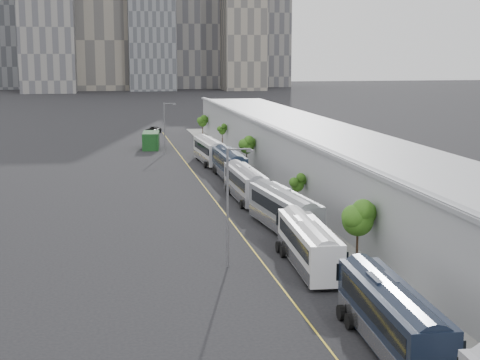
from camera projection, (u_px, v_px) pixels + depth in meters
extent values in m
cube|color=gray|center=(326.00, 211.00, 76.18)|extent=(10.00, 170.00, 0.12)
cube|color=gold|center=(226.00, 215.00, 74.30)|extent=(0.12, 160.00, 0.02)
cube|color=gray|center=(364.00, 178.00, 76.33)|extent=(12.00, 160.00, 6.80)
cube|color=gray|center=(364.00, 155.00, 75.91)|extent=(12.45, 160.40, 2.57)
cube|color=gray|center=(309.00, 145.00, 74.65)|extent=(0.30, 160.00, 0.40)
cube|color=gray|center=(244.00, 9.00, 319.42)|extent=(18.00, 18.00, 70.00)
cube|color=black|center=(391.00, 317.00, 40.46)|extent=(3.23, 12.88, 3.09)
cube|color=black|center=(393.00, 308.00, 40.17)|extent=(3.21, 11.35, 1.05)
cube|color=silver|center=(390.00, 334.00, 40.63)|extent=(3.25, 12.63, 0.99)
cube|color=black|center=(382.00, 279.00, 41.59)|extent=(1.39, 2.22, 0.29)
cube|color=white|center=(308.00, 245.00, 55.89)|extent=(3.16, 12.50, 3.00)
cube|color=black|center=(309.00, 238.00, 55.61)|extent=(3.14, 11.02, 1.02)
cube|color=silver|center=(308.00, 257.00, 56.05)|extent=(3.19, 12.25, 0.96)
cube|color=white|center=(304.00, 219.00, 56.99)|extent=(1.35, 2.16, 0.29)
cube|color=slate|center=(284.00, 211.00, 67.22)|extent=(3.96, 13.43, 3.21)
cube|color=black|center=(285.00, 205.00, 66.92)|extent=(3.86, 11.85, 1.09)
cube|color=silver|center=(284.00, 222.00, 67.40)|extent=(3.97, 13.17, 1.03)
cube|color=slate|center=(280.00, 189.00, 68.40)|extent=(1.54, 2.36, 0.31)
cube|color=#92939B|center=(245.00, 184.00, 81.81)|extent=(2.72, 12.63, 3.05)
cube|color=black|center=(246.00, 179.00, 81.53)|extent=(2.76, 11.12, 1.04)
cube|color=silver|center=(245.00, 192.00, 81.98)|extent=(2.76, 12.38, 0.98)
cube|color=#92939B|center=(243.00, 167.00, 82.93)|extent=(1.29, 2.15, 0.29)
cube|color=#172133|center=(229.00, 164.00, 96.08)|extent=(2.65, 12.73, 3.08)
cube|color=black|center=(229.00, 160.00, 95.80)|extent=(2.69, 11.21, 1.05)
cube|color=silver|center=(229.00, 171.00, 96.25)|extent=(2.68, 12.48, 0.99)
cube|color=#172133|center=(227.00, 150.00, 97.21)|extent=(1.29, 2.16, 0.29)
cube|color=silver|center=(209.00, 151.00, 109.08)|extent=(3.15, 12.81, 3.08)
cube|color=black|center=(210.00, 147.00, 108.79)|extent=(3.14, 11.29, 1.05)
cube|color=silver|center=(209.00, 157.00, 109.25)|extent=(3.18, 12.56, 0.98)
cube|color=silver|center=(208.00, 138.00, 110.21)|extent=(1.37, 2.21, 0.29)
cylinder|color=black|center=(357.00, 241.00, 56.74)|extent=(0.18, 0.18, 3.84)
sphere|color=#275914|center=(358.00, 216.00, 56.40)|extent=(2.45, 2.45, 2.45)
cylinder|color=black|center=(297.00, 197.00, 76.23)|extent=(0.18, 0.18, 2.96)
sphere|color=#275914|center=(298.00, 183.00, 75.98)|extent=(1.35, 1.35, 1.35)
cylinder|color=black|center=(247.00, 158.00, 101.13)|extent=(0.18, 0.18, 3.84)
sphere|color=#275914|center=(247.00, 145.00, 100.81)|extent=(1.97, 1.97, 1.97)
cylinder|color=black|center=(222.00, 140.00, 123.93)|extent=(0.18, 0.18, 3.55)
sphere|color=#275914|center=(222.00, 130.00, 123.65)|extent=(1.23, 1.23, 1.23)
cylinder|color=black|center=(203.00, 128.00, 145.99)|extent=(0.18, 0.18, 2.87)
sphere|color=#275914|center=(203.00, 121.00, 145.74)|extent=(1.81, 1.81, 1.81)
cylinder|color=#59595E|center=(228.00, 208.00, 55.70)|extent=(0.18, 0.18, 9.20)
cylinder|color=#59595E|center=(239.00, 149.00, 55.09)|extent=(1.80, 0.14, 0.14)
cube|color=#59595E|center=(250.00, 151.00, 55.26)|extent=(0.50, 0.22, 0.18)
cylinder|color=#59595E|center=(164.00, 128.00, 119.29)|extent=(0.18, 0.18, 8.26)
cylinder|color=#59595E|center=(170.00, 103.00, 118.76)|extent=(1.80, 0.14, 0.14)
cube|color=#59595E|center=(175.00, 104.00, 118.93)|extent=(0.50, 0.22, 0.18)
cube|color=#113814|center=(151.00, 140.00, 125.69)|extent=(3.38, 6.81, 2.87)
imported|color=black|center=(153.00, 130.00, 149.65)|extent=(4.08, 5.46, 1.38)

